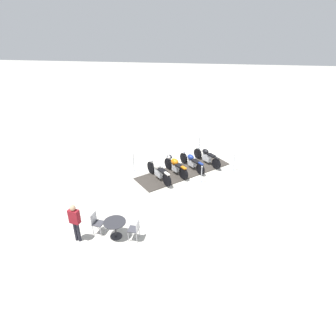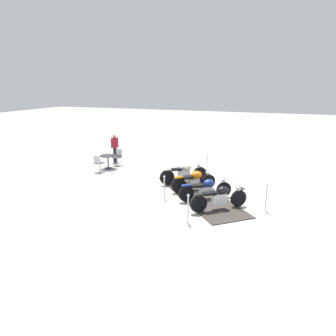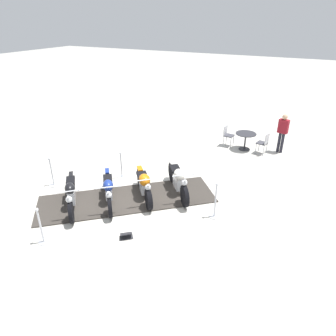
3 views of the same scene
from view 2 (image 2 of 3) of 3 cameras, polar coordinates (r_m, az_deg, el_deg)
name	(u,v)px [view 2 (image 2 of 3)]	position (r m, az deg, el deg)	size (l,w,h in m)	color
ground_plane	(199,195)	(13.01, 5.73, -5.00)	(80.00, 80.00, 0.00)	beige
display_platform	(199,195)	(13.00, 5.73, -4.92)	(5.54, 1.68, 0.04)	#38332D
motorcycle_black	(220,197)	(11.47, 9.53, -5.36)	(1.78, 1.59, 0.93)	black
motorcycle_navy	(206,188)	(12.40, 7.04, -3.75)	(1.82, 1.50, 0.92)	black
motorcycle_copper	(194,180)	(13.34, 4.87, -2.24)	(1.61, 1.46, 0.93)	black
motorcycle_cream	(184,173)	(14.30, 3.03, -0.87)	(1.84, 1.56, 1.00)	black
stanchion_left_front	(188,215)	(10.31, 3.68, -8.57)	(0.34, 0.34, 1.05)	silver
stanchion_left_mid	(164,192)	(12.35, -0.68, -4.48)	(0.33, 0.33, 1.01)	silver
stanchion_right_rear	(207,169)	(15.55, 7.14, -0.13)	(0.31, 0.31, 1.14)	silver
stanchion_right_front	(266,201)	(11.76, 17.57, -5.87)	(0.28, 0.28, 1.07)	silver
info_placard	(241,191)	(13.65, 13.27, -4.09)	(0.38, 0.39, 0.18)	#333338
cafe_table	(108,159)	(17.11, -11.00, 1.72)	(0.88, 0.88, 0.74)	#2D2D33
cafe_chair_near_table	(99,162)	(16.49, -12.66, 1.03)	(0.43, 0.43, 0.91)	#B7B7BC
cafe_chair_across_table	(118,156)	(17.71, -9.20, 2.18)	(0.47, 0.47, 0.93)	#B7B7BC
bystander_person	(115,145)	(18.39, -9.77, 4.10)	(0.30, 0.44, 1.67)	#23232D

